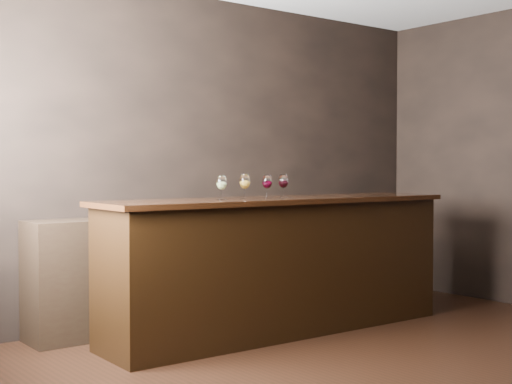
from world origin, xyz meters
TOP-DOWN VIEW (x-y plane):
  - ground at (0.00, 0.00)m, footprint 5.00×5.00m
  - room_shell at (-0.23, 0.11)m, footprint 5.02×4.52m
  - bar_counter at (0.02, 1.28)m, footprint 2.94×0.70m
  - bar_top at (0.02, 1.28)m, footprint 3.04×0.77m
  - back_bar_shelf at (-0.46, 2.03)m, footprint 2.52×0.40m
  - glass_white at (-0.54, 1.29)m, footprint 0.08×0.08m
  - glass_amber at (-0.33, 1.27)m, footprint 0.08×0.08m
  - glass_red_a at (-0.11, 1.28)m, footprint 0.08×0.08m
  - glass_red_b at (0.07, 1.30)m, footprint 0.08×0.08m

SIDE VIEW (x-z plane):
  - ground at x=0.00m, z-range 0.00..0.00m
  - back_bar_shelf at x=-0.46m, z-range 0.00..0.91m
  - bar_counter at x=0.02m, z-range 0.00..1.02m
  - bar_top at x=0.02m, z-range 1.02..1.06m
  - glass_white at x=-0.54m, z-range 1.09..1.28m
  - glass_red_a at x=-0.11m, z-range 1.09..1.28m
  - glass_red_b at x=0.07m, z-range 1.10..1.28m
  - glass_amber at x=-0.33m, z-range 1.10..1.29m
  - room_shell at x=-0.23m, z-range 0.40..3.21m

